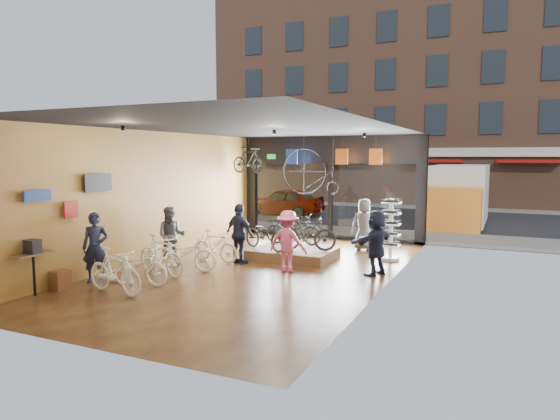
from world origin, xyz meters
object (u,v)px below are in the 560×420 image
Objects in this scene: customer_3 at (288,241)px; sunglasses_rack at (391,230)px; display_bike_left at (265,234)px; customer_1 at (171,236)px; street_car at (284,201)px; floor_bike_4 at (184,253)px; box_truck at (457,196)px; customer_0 at (95,248)px; display_platform at (293,254)px; floor_bike_3 at (161,255)px; customer_5 at (376,242)px; display_bike_right at (294,229)px; customer_4 at (364,225)px; floor_bike_2 at (136,265)px; customer_2 at (239,234)px; penny_farthing at (313,173)px; hung_bike at (248,160)px; floor_bike_1 at (115,271)px; floor_bike_5 at (215,246)px; display_bike_mid at (307,233)px.

customer_3 is 0.90× the size of sunglasses_rack.
customer_1 reaches higher than display_bike_left.
street_car reaches higher than display_bike_left.
floor_bike_4 is 1.01× the size of sunglasses_rack.
box_truck reaches higher than customer_0.
display_platform is at bearing -112.62° from box_truck.
customer_3 is (2.81, 1.73, 0.29)m from floor_bike_3.
customer_3 is 0.97× the size of customer_5.
customer_4 is (1.88, 1.45, 0.07)m from display_bike_right.
display_bike_left is at bearing -157.54° from sunglasses_rack.
street_car is 2.54× the size of customer_3.
customer_2 reaches higher than floor_bike_2.
customer_2 is 0.86× the size of penny_farthing.
hung_bike reaches higher than display_bike_left.
customer_1 is at bearing 134.51° from display_bike_right.
display_bike_left reaches higher than floor_bike_1.
floor_bike_3 is 1.07× the size of customer_3.
box_truck is at bearing 83.43° from street_car.
sunglasses_rack is (3.82, 2.29, 0.05)m from customer_2.
display_bike_left is at bearing 11.00° from customer_1.
street_car is at bearing 18.44° from floor_bike_1.
floor_bike_3 is 2.42m from customer_2.
floor_bike_5 is at bearing 149.89° from display_bike_left.
customer_3 is (0.56, -1.67, 0.67)m from display_platform.
floor_bike_2 is (-0.14, 0.86, -0.05)m from floor_bike_1.
penny_farthing is (-0.36, 2.56, 2.35)m from display_platform.
customer_1 reaches higher than display_platform.
floor_bike_1 is at bearing -112.35° from box_truck.
customer_1 is at bearing 11.29° from floor_bike_2.
box_truck is at bearing 31.28° from customer_1.
street_car is 2.43× the size of display_bike_mid.
floor_bike_1 is 0.99× the size of customer_2.
floor_bike_4 reaches higher than floor_bike_5.
customer_3 is 5.63m from hung_bike.
street_car is 2.28× the size of sunglasses_rack.
display_bike_mid is at bearing -53.70° from floor_bike_4.
display_platform is 1.32× the size of display_bike_right.
penny_farthing is at bearing 37.78° from customer_0.
display_bike_right is at bearing -87.97° from penny_farthing.
customer_1 is (-2.80, -2.22, 0.68)m from display_platform.
floor_bike_2 is at bearing -16.44° from customer_0.
box_truck reaches higher than customer_4.
display_bike_left is 2.73m from customer_1.
floor_bike_1 is 1.04× the size of customer_3.
display_bike_right is 1.05× the size of customer_2.
customer_2 reaches higher than display_bike_mid.
customer_0 is at bearing -37.91° from customer_5.
box_truck reaches higher than customer_5.
customer_5 is at bearing -96.00° from box_truck.
floor_bike_4 is 2.30m from customer_0.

